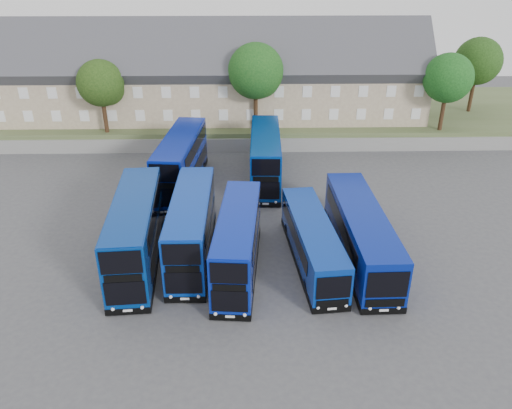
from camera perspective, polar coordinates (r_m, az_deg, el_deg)
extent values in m
plane|color=#444549|center=(32.88, -2.63, -8.98)|extent=(120.00, 120.00, 0.00)
cube|color=slate|center=(53.93, -2.13, 6.79)|extent=(70.00, 0.40, 1.50)
cube|color=#4A5A32|center=(63.34, -2.02, 10.11)|extent=(80.00, 20.00, 2.00)
cube|color=tan|center=(63.51, -24.81, 11.49)|extent=(6.00, 8.00, 6.00)
cube|color=#38383D|center=(62.91, -25.34, 14.10)|extent=(6.00, 10.40, 10.40)
cube|color=brown|center=(61.75, -24.73, 17.69)|extent=(0.60, 0.90, 1.40)
cube|color=tan|center=(61.41, -19.56, 11.95)|extent=(6.00, 8.00, 6.00)
cube|color=#38383D|center=(60.78, -20.00, 14.66)|extent=(6.00, 10.40, 10.40)
cube|color=brown|center=(59.74, -19.17, 18.37)|extent=(0.60, 0.90, 1.40)
cube|color=tan|center=(59.83, -13.97, 12.32)|extent=(6.00, 8.00, 6.00)
cube|color=#38383D|center=(59.19, -14.30, 15.12)|extent=(6.00, 10.40, 10.40)
cube|color=brown|center=(58.27, -13.23, 18.91)|extent=(0.60, 0.90, 1.40)
cube|color=tan|center=(58.83, -8.13, 12.59)|extent=(6.00, 8.00, 6.00)
cube|color=#38383D|center=(58.17, -8.32, 15.45)|extent=(6.00, 10.40, 10.40)
cube|color=brown|center=(57.39, -7.02, 19.27)|extent=(0.60, 0.90, 1.40)
cube|color=tan|center=(58.42, -2.13, 12.74)|extent=(6.00, 8.00, 6.00)
cube|color=#38383D|center=(57.77, -2.18, 15.62)|extent=(6.00, 10.40, 10.40)
cube|color=brown|center=(57.14, -0.66, 19.42)|extent=(0.60, 0.90, 1.40)
cube|color=tan|center=(58.63, 3.89, 12.75)|extent=(6.00, 8.00, 6.00)
cube|color=#38383D|center=(57.98, 3.99, 15.62)|extent=(6.00, 10.40, 10.40)
cube|color=brown|center=(57.51, 5.69, 19.35)|extent=(0.60, 0.90, 1.40)
cube|color=tan|center=(59.45, 9.80, 12.62)|extent=(6.00, 8.00, 6.00)
cube|color=#38383D|center=(58.81, 10.04, 15.45)|extent=(6.00, 10.40, 10.40)
cube|color=brown|center=(58.50, 11.88, 19.07)|extent=(0.60, 0.90, 1.40)
cube|color=tan|center=(60.86, 15.49, 12.38)|extent=(6.00, 8.00, 6.00)
cube|color=#38383D|center=(60.23, 15.85, 15.14)|extent=(6.00, 10.40, 10.40)
cube|color=brown|center=(60.08, 17.77, 18.60)|extent=(0.60, 0.90, 1.40)
cube|color=navy|center=(34.61, -13.58, -2.89)|extent=(3.50, 11.81, 4.31)
cube|color=black|center=(35.73, -13.21, -5.96)|extent=(3.54, 11.85, 0.45)
cube|color=black|center=(30.21, -14.72, -9.81)|extent=(2.34, 0.23, 1.59)
cube|color=black|center=(29.03, -15.20, -6.44)|extent=(2.34, 0.23, 1.48)
cylinder|color=black|center=(32.86, -16.00, -9.12)|extent=(0.37, 1.02, 1.00)
cube|color=#0832A0|center=(34.74, -7.36, -2.39)|extent=(2.55, 11.10, 4.09)
cube|color=black|center=(35.80, -7.17, -5.32)|extent=(2.59, 11.14, 0.45)
cube|color=black|center=(30.50, -8.29, -8.89)|extent=(2.22, 0.06, 1.51)
cube|color=black|center=(29.38, -8.55, -5.69)|extent=(2.22, 0.06, 1.41)
cylinder|color=black|center=(33.06, -9.67, -8.11)|extent=(0.30, 1.00, 1.00)
cube|color=#08209C|center=(32.85, -2.09, -4.21)|extent=(3.23, 10.74, 3.88)
cube|color=black|center=(33.92, -2.04, -7.10)|extent=(3.27, 10.78, 0.45)
cube|color=black|center=(28.94, -3.04, -11.01)|extent=(2.10, 0.23, 1.44)
cube|color=black|center=(27.80, -3.13, -7.88)|extent=(2.10, 0.23, 1.35)
cylinder|color=black|center=(31.41, -4.49, -9.86)|extent=(0.38, 1.02, 1.00)
cube|color=#081F9C|center=(45.52, -8.55, 5.02)|extent=(3.78, 11.99, 4.37)
cube|color=black|center=(46.38, -8.37, 2.46)|extent=(3.83, 12.03, 0.45)
cube|color=black|center=(40.60, -10.19, 0.75)|extent=(2.37, 0.28, 1.61)
cube|color=black|center=(39.72, -10.43, 3.53)|extent=(2.37, 0.28, 1.50)
cylinder|color=black|center=(43.33, -10.91, 0.72)|extent=(0.39, 1.02, 1.00)
cube|color=navy|center=(46.24, 1.07, 5.58)|extent=(2.95, 11.52, 4.23)
cube|color=black|center=(47.07, 1.05, 3.13)|extent=(2.99, 11.56, 0.45)
cube|color=black|center=(41.29, 1.12, 1.58)|extent=(2.30, 0.13, 1.56)
cube|color=black|center=(40.44, 1.15, 4.25)|extent=(2.30, 0.13, 1.46)
cylinder|color=black|center=(43.78, -0.42, 1.52)|extent=(0.33, 1.01, 1.00)
cube|color=#082D94|center=(34.22, 6.47, -4.11)|extent=(3.40, 11.44, 2.75)
cube|color=black|center=(34.97, 6.35, -6.12)|extent=(3.45, 11.49, 0.45)
cube|color=black|center=(29.55, 8.88, -9.38)|extent=(2.04, 0.25, 1.50)
cylinder|color=black|center=(31.90, 5.88, -9.28)|extent=(0.39, 1.02, 1.00)
cube|color=navy|center=(35.31, 11.91, -3.06)|extent=(2.99, 13.10, 3.24)
cube|color=black|center=(36.16, 11.66, -5.35)|extent=(3.03, 13.14, 0.45)
cube|color=black|center=(29.88, 14.82, -8.88)|extent=(2.42, 0.11, 1.74)
cylinder|color=black|center=(32.30, 11.31, -9.21)|extent=(0.32, 1.01, 1.00)
cylinder|color=#382314|center=(55.92, -16.89, 9.77)|extent=(0.44, 0.44, 3.75)
sphere|color=#18320D|center=(55.09, -17.36, 13.11)|extent=(4.80, 4.80, 4.80)
sphere|color=#18320D|center=(55.47, -16.54, 12.51)|extent=(3.30, 3.30, 3.30)
cylinder|color=#382314|center=(54.28, -0.03, 10.83)|extent=(0.44, 0.44, 4.50)
sphere|color=#103D13|center=(53.30, -0.03, 15.02)|extent=(5.76, 5.76, 5.76)
sphere|color=#103D13|center=(53.90, 0.62, 14.17)|extent=(3.96, 3.96, 3.96)
cylinder|color=#382314|center=(57.83, 20.53, 9.89)|extent=(0.44, 0.44, 4.00)
sphere|color=#103D12|center=(56.99, 21.12, 13.34)|extent=(5.12, 5.12, 5.12)
sphere|color=#103D12|center=(57.74, 21.42, 12.63)|extent=(3.52, 3.52, 3.52)
cylinder|color=#382314|center=(66.34, 23.42, 11.54)|extent=(0.44, 0.44, 4.25)
sphere|color=black|center=(65.58, 24.04, 14.74)|extent=(5.44, 5.44, 5.44)
sphere|color=black|center=(66.33, 24.25, 14.05)|extent=(3.74, 3.74, 3.74)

